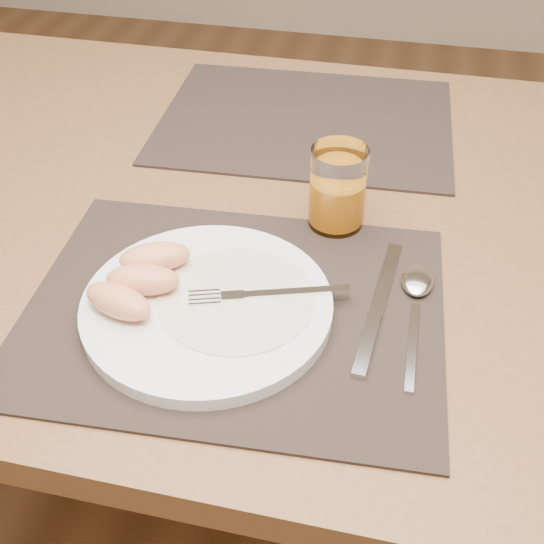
{
  "coord_description": "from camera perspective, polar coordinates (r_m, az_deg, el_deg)",
  "views": [
    {
      "loc": [
        0.16,
        -0.74,
        1.26
      ],
      "look_at": [
        0.03,
        -0.17,
        0.77
      ],
      "focal_mm": 45.0,
      "sensor_mm": 36.0,
      "label": 1
    }
  ],
  "objects": [
    {
      "name": "spoon",
      "position": [
        0.77,
        12.0,
        -1.39
      ],
      "size": [
        0.04,
        0.19,
        0.01
      ],
      "color": "silver",
      "rests_on": "placemat_near"
    },
    {
      "name": "plate_dressing",
      "position": [
        0.73,
        -3.0,
        -2.19
      ],
      "size": [
        0.17,
        0.17,
        0.0
      ],
      "color": "white",
      "rests_on": "plate"
    },
    {
      "name": "grapefruit_wedges",
      "position": [
        0.74,
        -11.05,
        -0.56
      ],
      "size": [
        0.1,
        0.14,
        0.03
      ],
      "color": "#E4905D",
      "rests_on": "plate"
    },
    {
      "name": "placemat_near",
      "position": [
        0.74,
        -3.17,
        -3.1
      ],
      "size": [
        0.47,
        0.38,
        0.0
      ],
      "primitive_type": "cube",
      "rotation": [
        0.0,
        0.0,
        0.06
      ],
      "color": "black",
      "rests_on": "table"
    },
    {
      "name": "knife",
      "position": [
        0.74,
        8.64,
        -3.62
      ],
      "size": [
        0.03,
        0.22,
        0.01
      ],
      "color": "silver",
      "rests_on": "placemat_near"
    },
    {
      "name": "placemat_far",
      "position": [
        1.1,
        2.83,
        12.55
      ],
      "size": [
        0.47,
        0.37,
        0.0
      ],
      "primitive_type": "cube",
      "rotation": [
        0.0,
        0.0,
        0.05
      ],
      "color": "black",
      "rests_on": "table"
    },
    {
      "name": "table",
      "position": [
        0.96,
        0.67,
        1.99
      ],
      "size": [
        1.4,
        0.9,
        0.75
      ],
      "color": "brown",
      "rests_on": "ground"
    },
    {
      "name": "fork",
      "position": [
        0.73,
        -1.43,
        -1.91
      ],
      "size": [
        0.17,
        0.07,
        0.0
      ],
      "color": "silver",
      "rests_on": "plate"
    },
    {
      "name": "plate",
      "position": [
        0.74,
        -5.44,
        -2.85
      ],
      "size": [
        0.27,
        0.27,
        0.02
      ],
      "primitive_type": "cylinder",
      "color": "white",
      "rests_on": "placemat_near"
    },
    {
      "name": "ground",
      "position": [
        1.47,
        0.46,
        -18.79
      ],
      "size": [
        5.0,
        5.0,
        0.0
      ],
      "primitive_type": "plane",
      "color": "brown",
      "rests_on": "ground"
    },
    {
      "name": "juice_glass",
      "position": [
        0.84,
        5.49,
        6.72
      ],
      "size": [
        0.07,
        0.07,
        0.1
      ],
      "color": "white",
      "rests_on": "placemat_near"
    }
  ]
}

